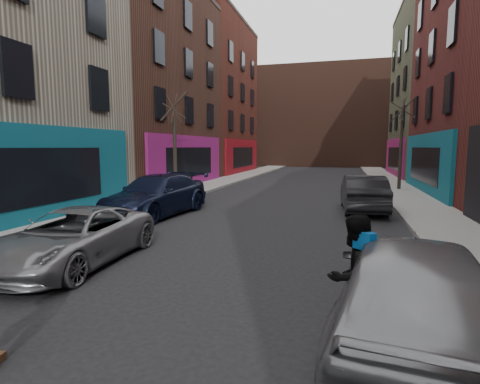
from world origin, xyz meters
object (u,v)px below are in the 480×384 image
Objects in this scene: parked_right_far at (413,292)px; parked_right_end at (363,193)px; tree_right_far at (402,134)px; tree_left_far at (175,135)px; pedestrian at (354,276)px; parked_left_far at (74,237)px; parked_left_end at (156,195)px.

parked_right_far reaches higher than parked_right_end.
parked_right_end is (-2.55, -8.45, -2.76)m from tree_right_far.
parked_right_far is 1.03× the size of parked_right_end.
parked_right_far is at bearing -54.37° from tree_left_far.
pedestrian is (-3.20, -19.70, -2.63)m from tree_right_far.
pedestrian is at bearing 83.33° from parked_right_end.
tree_left_far is 1.40× the size of parked_left_far.
parked_right_far is at bearing -97.02° from tree_right_far.
parked_left_far is at bearing 50.64° from parked_right_end.
tree_left_far is at bearing 113.53° from parked_left_end.
tree_left_far is 12.56m from parked_left_far.
parked_left_far is (3.00, -11.89, -2.74)m from tree_left_far.
parked_right_far reaches higher than parked_left_end.
tree_left_far reaches higher than parked_right_end.
tree_left_far is 10.48m from parked_right_end.
pedestrian is at bearing -41.70° from parked_left_end.
parked_left_far is 2.59× the size of pedestrian.
pedestrian is at bearing -56.11° from tree_left_far.
parked_left_end is at bearing 18.50° from parked_right_end.
parked_left_far is 6.47m from pedestrian.
parked_right_end is (8.03, 3.22, -0.04)m from parked_left_end.
tree_right_far is at bearing -142.13° from pedestrian.
parked_left_end is (-1.18, 6.21, 0.17)m from parked_left_far.
parked_left_end is at bearing -132.17° from tree_right_far.
parked_left_end is 11.55m from parked_right_far.
parked_right_end is (-0.10, 11.43, -0.05)m from parked_right_far.
parked_right_far is (9.95, -13.88, -2.56)m from tree_left_far.
parked_right_end is at bearing -106.79° from tree_right_far.
parked_right_far is 2.70× the size of pedestrian.
tree_right_far is at bearing -110.17° from parked_right_end.
tree_right_far reaches higher than parked_right_far.
tree_right_far is at bearing 59.33° from parked_left_far.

